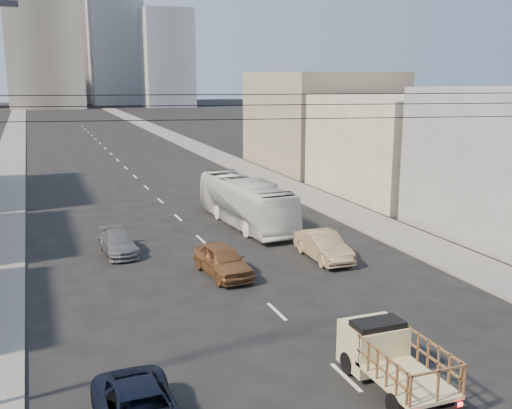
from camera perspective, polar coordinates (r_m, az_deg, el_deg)
ground at (r=19.42m, az=11.58°, el=-18.48°), size 420.00×420.00×0.00m
sidewalk_left at (r=84.56m, az=-22.28°, el=4.83°), size 3.50×180.00×0.12m
sidewalk_right at (r=87.08m, az=-6.60°, el=5.87°), size 3.50×180.00×0.12m
lane_dashes at (r=68.30m, az=-12.68°, el=3.80°), size 0.15×104.00×0.01m
flatbed_pickup at (r=20.16m, az=12.77°, el=-13.79°), size 1.95×4.41×1.90m
city_bus at (r=39.54m, az=-1.00°, el=0.24°), size 3.27×11.23×3.09m
sedan_brown at (r=29.95m, az=-3.20°, el=-5.32°), size 2.22×4.69×1.55m
sedan_tan at (r=32.60m, az=6.45°, el=-3.94°), size 1.66×4.59×1.50m
sedan_grey at (r=34.31m, az=-12.98°, el=-3.60°), size 1.89×4.27×1.22m
overhead_wires at (r=18.01m, az=10.28°, el=9.28°), size 23.01×5.02×0.72m
bldg_right_mid at (r=51.17m, az=13.73°, el=5.46°), size 11.00×14.00×8.00m
bldg_right_far at (r=65.08m, az=6.17°, el=8.05°), size 12.00×16.00×10.00m
midrise_ne at (r=201.06m, az=-13.28°, el=15.00°), size 16.00×16.00×40.00m
midrise_back at (r=214.83m, az=-17.14°, el=15.13°), size 18.00×18.00×44.00m
midrise_east at (r=183.24m, az=-8.50°, el=13.59°), size 14.00×14.00×28.00m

